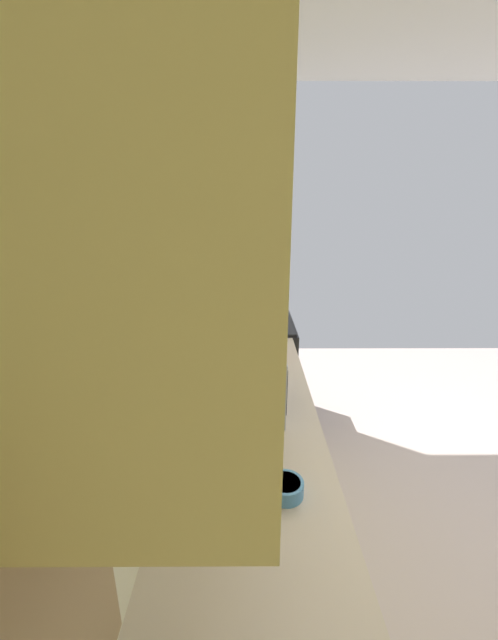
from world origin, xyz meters
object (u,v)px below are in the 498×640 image
at_px(microwave, 245,374).
at_px(kettle, 267,344).
at_px(bowl, 285,487).
at_px(oven_range, 252,370).

bearing_deg(microwave, kettle, -13.18).
relative_size(bowl, kettle, 0.79).
height_order(microwave, kettle, microwave).
height_order(microwave, bowl, microwave).
xyz_separation_m(oven_range, bowl, (-1.85, -0.09, 0.47)).
xyz_separation_m(oven_range, microwave, (-1.24, 0.05, 0.59)).
distance_m(microwave, bowl, 0.63).
distance_m(oven_range, kettle, 0.82).
relative_size(oven_range, bowl, 8.69).
relative_size(oven_range, microwave, 2.25).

